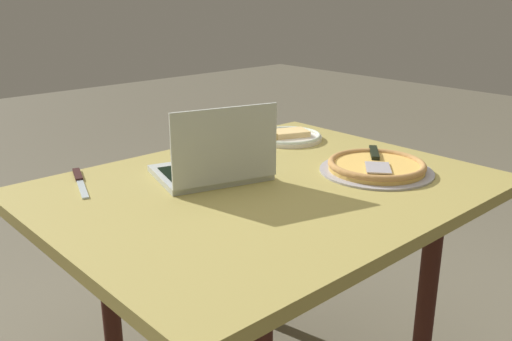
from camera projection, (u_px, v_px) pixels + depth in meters
The scene contains 5 objects.
dining_table at pixel (266, 214), 1.58m from camera, with size 1.22×0.96×0.77m.
laptop at pixel (214, 164), 1.58m from camera, with size 0.36×0.33×0.23m.
pizza_plate at pixel (288, 136), 2.00m from camera, with size 0.24×0.24×0.04m.
pizza_tray at pixel (376, 166), 1.65m from camera, with size 0.34×0.34×0.04m.
table_knife at pixel (80, 180), 1.57m from camera, with size 0.10×0.24×0.01m.
Camera 1 is at (-1.00, -1.06, 1.30)m, focal length 38.74 mm.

